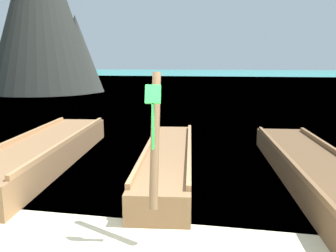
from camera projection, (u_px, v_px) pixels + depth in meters
sea_water at (225, 76)px, 63.37m from camera, size 120.00×120.00×0.00m
longtail_boat_violet_ribbon at (45, 152)px, 8.28m from camera, size 2.11×6.92×2.86m
longtail_boat_green_ribbon at (168, 160)px, 7.75m from camera, size 1.68×6.09×2.32m
longtail_boat_blue_ribbon at (314, 170)px, 7.05m from camera, size 1.85×7.02×2.50m
karst_rock at (44, 9)px, 27.57m from camera, size 9.11×8.83×14.16m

